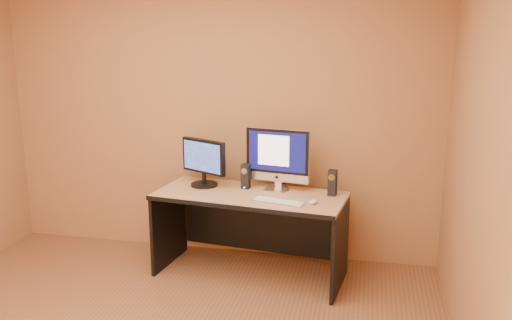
# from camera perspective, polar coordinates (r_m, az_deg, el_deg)

# --- Properties ---
(walls) EXTENTS (4.00, 4.00, 2.60)m
(walls) POSITION_cam_1_polar(r_m,az_deg,el_deg) (3.08, -14.58, -0.75)
(walls) COLOR #975C3D
(walls) RESTS_ON ground
(desk) EXTENTS (1.63, 0.87, 0.72)m
(desk) POSITION_cam_1_polar(r_m,az_deg,el_deg) (4.60, -0.64, -7.87)
(desk) COLOR tan
(desk) RESTS_ON ground
(imac) EXTENTS (0.58, 0.29, 0.54)m
(imac) POSITION_cam_1_polar(r_m,az_deg,el_deg) (4.52, 2.18, 0.08)
(imac) COLOR silver
(imac) RESTS_ON desk
(second_monitor) EXTENTS (0.52, 0.41, 0.41)m
(second_monitor) POSITION_cam_1_polar(r_m,az_deg,el_deg) (4.68, -5.51, -0.31)
(second_monitor) COLOR black
(second_monitor) RESTS_ON desk
(speaker_left) EXTENTS (0.07, 0.08, 0.21)m
(speaker_left) POSITION_cam_1_polar(r_m,az_deg,el_deg) (4.61, -1.09, -1.72)
(speaker_left) COLOR black
(speaker_left) RESTS_ON desk
(speaker_right) EXTENTS (0.08, 0.08, 0.21)m
(speaker_right) POSITION_cam_1_polar(r_m,az_deg,el_deg) (4.45, 8.05, -2.38)
(speaker_right) COLOR black
(speaker_right) RESTS_ON desk
(keyboard) EXTENTS (0.43, 0.21, 0.02)m
(keyboard) POSITION_cam_1_polar(r_m,az_deg,el_deg) (4.26, 2.37, -4.39)
(keyboard) COLOR silver
(keyboard) RESTS_ON desk
(mouse) EXTENTS (0.08, 0.11, 0.04)m
(mouse) POSITION_cam_1_polar(r_m,az_deg,el_deg) (4.25, 6.04, -4.37)
(mouse) COLOR silver
(mouse) RESTS_ON desk
(cable_a) EXTENTS (0.07, 0.21, 0.01)m
(cable_a) POSITION_cam_1_polar(r_m,az_deg,el_deg) (4.66, 3.24, -2.87)
(cable_a) COLOR black
(cable_a) RESTS_ON desk
(cable_b) EXTENTS (0.12, 0.14, 0.01)m
(cable_b) POSITION_cam_1_polar(r_m,az_deg,el_deg) (4.73, 2.38, -2.63)
(cable_b) COLOR black
(cable_b) RESTS_ON desk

